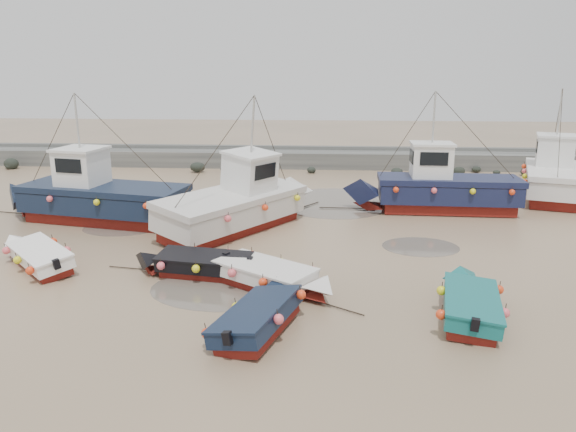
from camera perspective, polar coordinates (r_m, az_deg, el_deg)
name	(u,v)px	position (r m, az deg, el deg)	size (l,w,h in m)	color
ground	(322,268)	(21.62, 3.45, -5.29)	(120.00, 120.00, 0.00)	tan
seawall	(325,159)	(42.82, 3.80, 5.78)	(60.00, 4.92, 1.50)	slate
puddle_a	(225,289)	(19.77, -6.44, -7.34)	(5.19, 5.19, 0.01)	#5F564B
puddle_b	(421,247)	(24.69, 13.32, -3.05)	(3.28, 3.28, 0.01)	#5F564B
puddle_c	(120,228)	(27.85, -16.71, -1.22)	(3.54, 3.54, 0.01)	#5F564B
puddle_d	(335,202)	(31.91, 4.75, 1.41)	(6.51, 6.51, 0.01)	#5F564B
dinghy_0	(39,252)	(23.67, -24.01, -3.38)	(4.71, 4.74, 1.43)	maroon
dinghy_1	(265,311)	(16.65, -2.34, -9.64)	(2.84, 5.70, 1.43)	maroon
dinghy_2	(469,299)	(18.29, 17.95, -8.06)	(2.59, 5.71, 1.43)	maroon
dinghy_4	(195,261)	(20.95, -9.40, -4.53)	(5.69, 2.18, 1.43)	maroon
dinghy_5	(273,274)	(19.40, -1.52, -5.96)	(5.28, 3.91, 1.43)	maroon
cabin_boat_0	(93,195)	(29.34, -19.21, 1.99)	(11.42, 4.78, 6.22)	maroon
cabin_boat_1	(240,201)	(26.51, -4.87, 1.49)	(7.26, 9.80, 6.22)	maroon
cabin_boat_2	(436,187)	(30.55, 14.83, 2.88)	(10.45, 3.28, 6.22)	maroon
cabin_boat_3	(552,175)	(36.23, 25.26, 3.83)	(5.08, 9.82, 6.22)	maroon
person	(283,213)	(29.55, -0.56, 0.34)	(0.64, 0.42, 1.76)	#1A1A35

